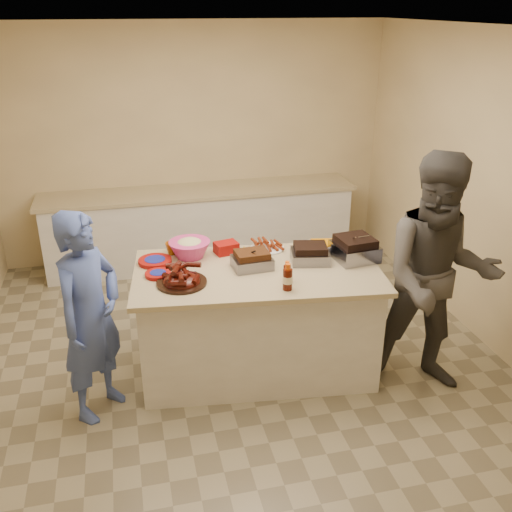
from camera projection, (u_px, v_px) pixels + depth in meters
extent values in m
cube|color=#47230F|center=(252.00, 268.00, 4.55)|extent=(0.32, 0.25, 0.09)
cube|color=black|center=(310.00, 262.00, 4.66)|extent=(0.35, 0.31, 0.09)
cube|color=gray|center=(354.00, 259.00, 4.71)|extent=(0.36, 0.36, 0.13)
cylinder|color=silver|center=(267.00, 249.00, 4.89)|extent=(0.31, 0.31, 0.05)
cube|color=orange|center=(326.00, 250.00, 4.88)|extent=(0.31, 0.25, 0.07)
cylinder|color=#3D0E05|center=(287.00, 282.00, 4.32)|extent=(0.06, 0.06, 0.17)
cylinder|color=#3D0E05|center=(287.00, 289.00, 4.20)|extent=(0.08, 0.08, 0.21)
cylinder|color=yellow|center=(244.00, 258.00, 4.72)|extent=(0.05, 0.05, 0.11)
imported|color=silver|center=(258.00, 255.00, 4.78)|extent=(0.15, 0.06, 0.15)
cylinder|color=maroon|center=(155.00, 263.00, 4.63)|extent=(0.30, 0.30, 0.03)
cylinder|color=maroon|center=(158.00, 276.00, 4.41)|extent=(0.22, 0.22, 0.03)
imported|color=#AB5710|center=(172.00, 254.00, 4.80)|extent=(0.12, 0.12, 0.11)
cube|color=maroon|center=(226.00, 253.00, 4.82)|extent=(0.21, 0.18, 0.09)
imported|color=#4459A5|center=(103.00, 407.00, 4.40)|extent=(1.61, 1.47, 0.38)
imported|color=#4B4844|center=(422.00, 382.00, 4.69)|extent=(1.50, 2.12, 0.73)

